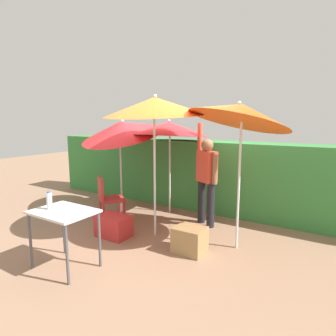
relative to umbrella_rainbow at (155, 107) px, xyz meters
name	(u,v)px	position (x,y,z in m)	size (l,w,h in m)	color
ground_plane	(159,233)	(0.00, 0.10, -2.14)	(24.00, 24.00, 0.00)	#937056
hedge_row	(203,175)	(0.00, 1.84, -1.40)	(8.00, 0.70, 1.49)	#38843D
umbrella_rainbow	(155,107)	(0.00, 0.00, 0.00)	(1.65, 1.66, 2.36)	silver
umbrella_orange	(169,129)	(-0.46, 1.18, -0.39)	(1.63, 1.64, 1.96)	silver
umbrella_yellow	(121,129)	(-1.28, 0.65, -0.39)	(1.67, 1.68, 2.12)	silver
umbrella_navy	(240,113)	(1.31, 0.27, -0.11)	(1.55, 1.50, 2.42)	silver
person_vendor	(207,176)	(0.51, 0.90, -1.21)	(0.53, 0.36, 1.88)	black
chair_plastic	(108,197)	(-1.07, -0.01, -1.63)	(0.61, 0.61, 0.89)	#B72D2D
cooler_box	(114,226)	(-0.56, -0.43, -1.96)	(0.55, 0.38, 0.36)	red
crate_cardboard	(190,240)	(0.80, -0.27, -1.95)	(0.45, 0.37, 0.39)	#9E7A4C
folding_table	(64,218)	(-0.38, -1.53, -1.46)	(0.80, 0.60, 0.78)	#4C4C51
bottle_water	(49,201)	(-0.58, -1.59, -1.25)	(0.07, 0.07, 0.24)	silver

